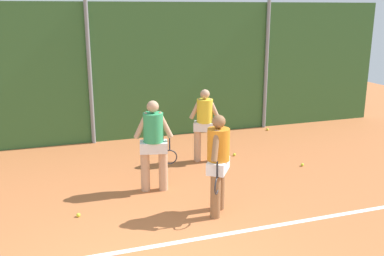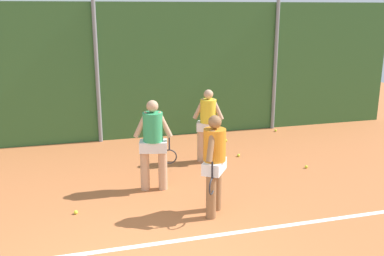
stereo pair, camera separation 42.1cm
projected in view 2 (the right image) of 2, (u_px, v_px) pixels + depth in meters
ground_plane at (122, 222)px, 7.05m from camera, size 26.45×26.45×0.00m
hedge_fence_backdrop at (97, 73)px, 11.01m from camera, size 16.71×0.25×3.47m
fence_post_center at (97, 72)px, 10.83m from camera, size 0.10×0.10×3.60m
fence_post_right at (275, 65)px, 12.07m from camera, size 0.10×0.10×3.60m
court_baseline_paint at (128, 248)px, 6.27m from camera, size 12.21×0.10×0.01m
player_foreground_near at (214, 160)px, 7.08m from camera, size 0.52×0.69×1.69m
player_midcourt at (153, 141)px, 8.06m from camera, size 0.79×0.40×1.72m
player_backcourt_far at (208, 122)px, 9.59m from camera, size 0.64×0.45×1.63m
tennis_ball_1 at (239, 155)px, 10.12m from camera, size 0.07×0.07×0.07m
tennis_ball_2 at (76, 212)px, 7.30m from camera, size 0.07×0.07×0.07m
tennis_ball_3 at (276, 130)px, 12.18m from camera, size 0.07×0.07×0.07m
tennis_ball_8 at (306, 167)px, 9.39m from camera, size 0.07×0.07×0.07m
tennis_ball_9 at (226, 141)px, 11.25m from camera, size 0.07×0.07×0.07m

